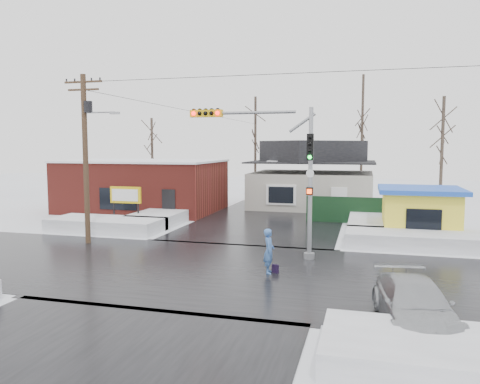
% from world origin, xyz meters
% --- Properties ---
extents(ground, '(120.00, 120.00, 0.00)m').
position_xyz_m(ground, '(0.00, 0.00, 0.00)').
color(ground, white).
rests_on(ground, ground).
extents(road_ns, '(10.00, 120.00, 0.02)m').
position_xyz_m(road_ns, '(0.00, 0.00, 0.01)').
color(road_ns, black).
rests_on(road_ns, ground).
extents(road_ew, '(120.00, 10.00, 0.02)m').
position_xyz_m(road_ew, '(0.00, 0.00, 0.01)').
color(road_ew, black).
rests_on(road_ew, ground).
extents(snowbank_nw, '(7.00, 3.00, 0.80)m').
position_xyz_m(snowbank_nw, '(-9.00, 7.00, 0.40)').
color(snowbank_nw, white).
rests_on(snowbank_nw, ground).
extents(snowbank_ne, '(7.00, 3.00, 0.80)m').
position_xyz_m(snowbank_ne, '(9.00, 7.00, 0.40)').
color(snowbank_ne, white).
rests_on(snowbank_ne, ground).
extents(snowbank_se, '(7.00, 3.00, 0.70)m').
position_xyz_m(snowbank_se, '(9.00, -7.00, 0.35)').
color(snowbank_se, white).
rests_on(snowbank_se, ground).
extents(snowbank_nside_w, '(3.00, 8.00, 0.80)m').
position_xyz_m(snowbank_nside_w, '(-7.00, 12.00, 0.40)').
color(snowbank_nside_w, white).
rests_on(snowbank_nside_w, ground).
extents(snowbank_nside_e, '(3.00, 8.00, 0.80)m').
position_xyz_m(snowbank_nside_e, '(7.00, 12.00, 0.40)').
color(snowbank_nside_e, white).
rests_on(snowbank_nside_e, ground).
extents(traffic_signal, '(6.05, 0.68, 7.00)m').
position_xyz_m(traffic_signal, '(2.43, 2.97, 4.54)').
color(traffic_signal, gray).
rests_on(traffic_signal, ground).
extents(utility_pole, '(3.15, 0.44, 9.00)m').
position_xyz_m(utility_pole, '(-7.93, 3.50, 5.11)').
color(utility_pole, '#382619').
rests_on(utility_pole, ground).
extents(brick_building, '(12.20, 8.20, 4.12)m').
position_xyz_m(brick_building, '(-11.00, 15.99, 2.08)').
color(brick_building, maroon).
rests_on(brick_building, ground).
extents(marquee_sign, '(2.20, 0.21, 2.55)m').
position_xyz_m(marquee_sign, '(-9.00, 9.49, 1.92)').
color(marquee_sign, black).
rests_on(marquee_sign, ground).
extents(house, '(10.40, 8.40, 5.76)m').
position_xyz_m(house, '(2.00, 22.00, 2.62)').
color(house, '#AEAA9D').
rests_on(house, ground).
extents(kiosk, '(4.60, 4.60, 2.88)m').
position_xyz_m(kiosk, '(9.50, 9.99, 1.46)').
color(kiosk, yellow).
rests_on(kiosk, ground).
extents(fence, '(8.00, 0.12, 1.80)m').
position_xyz_m(fence, '(6.50, 14.00, 0.90)').
color(fence, black).
rests_on(fence, ground).
extents(tree_far_left, '(3.00, 3.00, 10.00)m').
position_xyz_m(tree_far_left, '(-4.00, 26.00, 7.95)').
color(tree_far_left, '#332821').
rests_on(tree_far_left, ground).
extents(tree_far_mid, '(3.00, 3.00, 12.00)m').
position_xyz_m(tree_far_mid, '(6.00, 28.00, 9.54)').
color(tree_far_mid, '#332821').
rests_on(tree_far_mid, ground).
extents(tree_far_right, '(3.00, 3.00, 9.00)m').
position_xyz_m(tree_far_right, '(12.00, 20.00, 7.16)').
color(tree_far_right, '#332821').
rests_on(tree_far_right, ground).
extents(tree_far_west, '(3.00, 3.00, 8.00)m').
position_xyz_m(tree_far_west, '(-14.00, 24.00, 6.36)').
color(tree_far_west, '#332821').
rests_on(tree_far_west, ground).
extents(pedestrian, '(0.53, 0.73, 1.85)m').
position_xyz_m(pedestrian, '(2.68, 0.11, 0.93)').
color(pedestrian, '#3E69AF').
rests_on(pedestrian, ground).
extents(car, '(2.54, 4.89, 1.36)m').
position_xyz_m(car, '(7.91, -4.54, 0.68)').
color(car, '#A8ABAF').
rests_on(car, ground).
extents(shopping_bag, '(0.30, 0.21, 0.35)m').
position_xyz_m(shopping_bag, '(2.93, 0.20, 0.17)').
color(shopping_bag, black).
rests_on(shopping_bag, ground).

